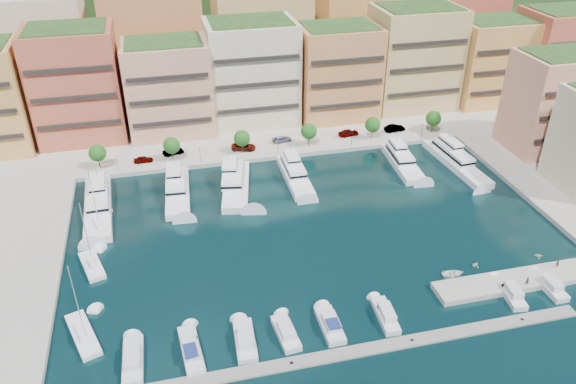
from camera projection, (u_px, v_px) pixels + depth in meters
name	position (u px, v px, depth m)	size (l,w,h in m)	color
ground	(315.00, 232.00, 105.20)	(400.00, 400.00, 0.00)	black
north_quay	(254.00, 108.00, 156.84)	(220.00, 64.00, 2.00)	#9E998E
hillside	(229.00, 57.00, 196.83)	(240.00, 40.00, 58.00)	#213B18
south_pontoon	(353.00, 353.00, 79.61)	(72.00, 2.20, 0.35)	gray
finger_pier	(525.00, 281.00, 92.94)	(32.00, 5.00, 2.00)	#9E998E
apartment_1	(76.00, 84.00, 132.24)	(20.00, 16.50, 26.80)	#B85D3D
apartment_2	(168.00, 88.00, 135.85)	(20.00, 15.50, 22.80)	#DEA27C
apartment_3	(252.00, 72.00, 140.99)	(22.00, 16.50, 25.80)	beige
apartment_4	(337.00, 72.00, 144.29)	(20.00, 15.50, 23.80)	#D08B4E
apartment_5	(414.00, 58.00, 149.63)	(22.00, 16.50, 26.80)	tan
apartment_6	(490.00, 61.00, 153.44)	(20.00, 15.50, 22.80)	#E29F52
apartment_7	(560.00, 54.00, 155.31)	(22.00, 16.50, 24.80)	#B85D3D
apartment_east_a	(553.00, 102.00, 128.05)	(18.00, 14.50, 22.80)	#DEA27C
backblock_0	(38.00, 53.00, 147.47)	(26.00, 18.00, 30.00)	beige
backblock_1	(154.00, 45.00, 153.54)	(26.00, 18.00, 30.00)	#D08B4E
backblock_2	(262.00, 38.00, 159.61)	(26.00, 18.00, 30.00)	tan
backblock_3	(361.00, 31.00, 165.68)	(26.00, 18.00, 30.00)	#E29F52
backblock_4	(454.00, 25.00, 171.74)	(26.00, 18.00, 30.00)	#B85D3D
tree_0	(97.00, 153.00, 122.57)	(3.80, 3.80, 5.65)	#473323
tree_1	(172.00, 146.00, 125.81)	(3.80, 3.80, 5.65)	#473323
tree_2	(242.00, 138.00, 129.04)	(3.80, 3.80, 5.65)	#473323
tree_3	(309.00, 131.00, 132.28)	(3.80, 3.80, 5.65)	#473323
tree_4	(373.00, 125.00, 135.52)	(3.80, 3.80, 5.65)	#473323
tree_5	(433.00, 118.00, 138.75)	(3.80, 3.80, 5.65)	#473323
lamppost_0	(117.00, 160.00, 121.94)	(0.30, 0.30, 4.20)	black
lamppost_1	(200.00, 151.00, 125.58)	(0.30, 0.30, 4.20)	black
lamppost_2	(278.00, 143.00, 129.22)	(0.30, 0.30, 4.20)	black
lamppost_3	(352.00, 135.00, 132.86)	(0.30, 0.30, 4.20)	black
lamppost_4	(422.00, 127.00, 136.50)	(0.30, 0.30, 4.20)	black
yacht_0	(98.00, 203.00, 111.67)	(5.96, 23.81, 7.30)	white
yacht_1	(177.00, 189.00, 116.49)	(6.03, 19.67, 7.30)	white
yacht_2	(236.00, 182.00, 118.81)	(8.84, 20.36, 7.30)	white
yacht_3	(294.00, 173.00, 122.09)	(4.63, 18.13, 7.30)	white
yacht_5	(402.00, 160.00, 127.38)	(5.82, 17.87, 7.30)	white
yacht_6	(454.00, 159.00, 127.72)	(5.95, 23.22, 7.30)	white
cruiser_0	(133.00, 360.00, 77.70)	(2.98, 8.68, 2.55)	silver
cruiser_1	(191.00, 350.00, 79.28)	(3.27, 9.37, 2.66)	silver
cruiser_2	(245.00, 340.00, 80.89)	(3.28, 8.24, 2.55)	silver
cruiser_3	(286.00, 333.00, 82.13)	(3.20, 7.50, 2.55)	silver
cruiser_4	(330.00, 325.00, 83.46)	(2.77, 7.66, 2.66)	silver
cruiser_5	(386.00, 316.00, 85.27)	(2.81, 7.91, 2.55)	silver
cruiser_8	(511.00, 293.00, 89.60)	(3.39, 7.81, 2.55)	silver
cruiser_9	(550.00, 286.00, 91.04)	(2.44, 7.16, 2.55)	silver
sailboat_0	(83.00, 335.00, 82.06)	(5.92, 10.43, 13.20)	white
sailboat_1	(92.00, 266.00, 95.93)	(5.08, 8.95, 13.20)	white
sailboat_2	(99.00, 227.00, 106.01)	(5.38, 9.80, 13.20)	white
tender_0	(453.00, 274.00, 94.02)	(2.72, 3.81, 0.79)	white
tender_3	(538.00, 255.00, 98.40)	(1.27, 1.48, 0.78)	beige
tender_1	(475.00, 265.00, 96.13)	(1.33, 1.54, 0.81)	beige
car_0	(143.00, 159.00, 126.59)	(1.69, 4.19, 1.43)	gray
car_1	(173.00, 151.00, 129.83)	(1.66, 4.76, 1.57)	gray
car_2	(244.00, 147.00, 131.96)	(2.66, 5.76, 1.60)	gray
car_3	(282.00, 139.00, 135.62)	(1.96, 4.82, 1.40)	gray
car_4	(349.00, 133.00, 138.50)	(2.03, 5.05, 1.72)	gray
car_5	(395.00, 128.00, 140.77)	(1.82, 5.22, 1.72)	gray
person_0	(527.00, 281.00, 90.37)	(0.56, 0.37, 1.54)	#27334E
person_1	(557.00, 263.00, 94.33)	(0.74, 0.58, 1.52)	#4A3A2C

